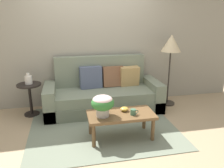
% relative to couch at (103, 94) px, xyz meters
% --- Properties ---
extents(ground_plane, '(14.00, 14.00, 0.00)m').
position_rel_couch_xyz_m(ground_plane, '(-0.15, -0.79, -0.32)').
color(ground_plane, tan).
extents(wall_back, '(6.40, 0.12, 2.74)m').
position_rel_couch_xyz_m(wall_back, '(-0.15, 0.46, 1.05)').
color(wall_back, gray).
rests_on(wall_back, ground).
extents(area_rug, '(2.40, 2.00, 0.01)m').
position_rel_couch_xyz_m(area_rug, '(-0.15, -0.77, -0.31)').
color(area_rug, gray).
rests_on(area_rug, ground).
extents(couch, '(2.24, 0.88, 1.04)m').
position_rel_couch_xyz_m(couch, '(0.00, 0.00, 0.00)').
color(couch, '#626B59').
rests_on(couch, ground).
extents(coffee_table, '(1.01, 0.50, 0.40)m').
position_rel_couch_xyz_m(coffee_table, '(0.07, -1.16, 0.03)').
color(coffee_table, brown).
rests_on(coffee_table, ground).
extents(side_table, '(0.44, 0.44, 0.61)m').
position_rel_couch_xyz_m(side_table, '(-1.39, 0.01, 0.10)').
color(side_table, black).
rests_on(side_table, ground).
extents(floor_lamp, '(0.39, 0.39, 1.46)m').
position_rel_couch_xyz_m(floor_lamp, '(1.38, -0.01, 0.89)').
color(floor_lamp, '#2D2823').
rests_on(floor_lamp, ground).
extents(potted_plant, '(0.34, 0.34, 0.32)m').
position_rel_couch_xyz_m(potted_plant, '(-0.22, -1.19, 0.29)').
color(potted_plant, '#B7B2A8').
rests_on(potted_plant, coffee_table).
extents(coffee_mug, '(0.13, 0.08, 0.09)m').
position_rel_couch_xyz_m(coffee_mug, '(0.24, -1.24, 0.13)').
color(coffee_mug, '#3D664C').
rests_on(coffee_mug, coffee_table).
extents(snack_bowl, '(0.13, 0.13, 0.07)m').
position_rel_couch_xyz_m(snack_bowl, '(0.14, -1.09, 0.12)').
color(snack_bowl, gold).
rests_on(snack_bowl, coffee_table).
extents(table_vase, '(0.13, 0.13, 0.20)m').
position_rel_couch_xyz_m(table_vase, '(-1.38, 0.02, 0.38)').
color(table_vase, silver).
rests_on(table_vase, side_table).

